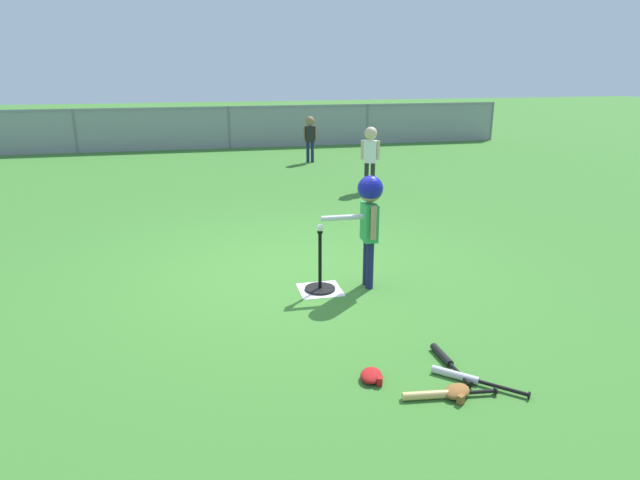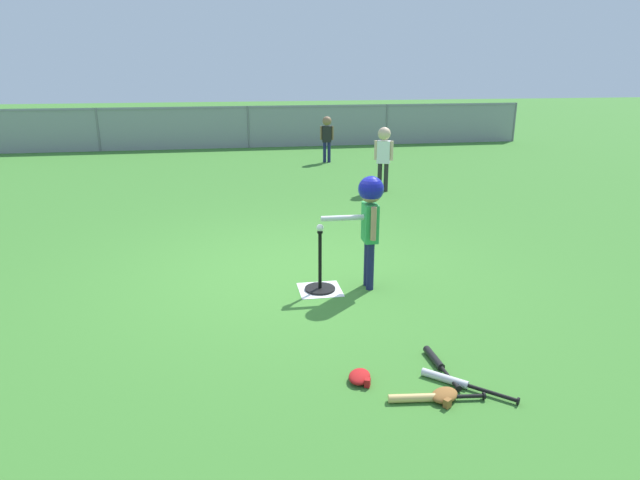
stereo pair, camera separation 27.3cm
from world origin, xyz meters
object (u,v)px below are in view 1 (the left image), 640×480
fielder_deep_center (370,150)px  batter_child (369,209)px  fielder_deep_right (310,133)px  glove_near_bats (457,392)px  spare_bat_silver (465,378)px  glove_by_plate (371,376)px  spare_bat_wood (436,395)px  spare_bat_black (445,359)px  batting_tee (320,281)px  baseball_on_tee (320,228)px

fielder_deep_center → batter_child: bearing=-107.8°
fielder_deep_right → glove_near_bats: fielder_deep_right is taller
spare_bat_silver → glove_by_plate: glove_by_plate is taller
spare_bat_silver → spare_bat_wood: bearing=-152.1°
spare_bat_silver → batter_child: bearing=94.7°
glove_near_bats → spare_bat_wood: bearing=177.5°
fielder_deep_right → spare_bat_wood: fielder_deep_right is taller
batter_child → glove_near_bats: (0.02, -2.11, -0.82)m
spare_bat_wood → spare_bat_black: (0.28, 0.45, 0.00)m
glove_by_plate → glove_near_bats: bearing=-32.5°
fielder_deep_right → spare_bat_silver: (-0.83, -9.69, -0.67)m
batting_tee → glove_by_plate: batting_tee is taller
fielder_deep_center → glove_by_plate: bearing=-107.4°
fielder_deep_center → fielder_deep_right: 3.31m
fielder_deep_center → spare_bat_wood: (-1.58, -6.57, -0.73)m
batting_tee → batter_child: batter_child is taller
glove_by_plate → glove_near_bats: (0.53, -0.34, 0.00)m
spare_bat_silver → spare_bat_wood: 0.34m
batting_tee → glove_by_plate: size_ratio=2.41×
batting_tee → fielder_deep_right: size_ratio=0.59×
fielder_deep_center → spare_bat_silver: size_ratio=2.08×
batter_child → spare_bat_wood: batter_child is taller
fielder_deep_center → glove_by_plate: size_ratio=4.41×
batter_child → spare_bat_black: size_ratio=1.97×
batter_child → fielder_deep_right: bearing=82.7°
fielder_deep_right → glove_by_plate: size_ratio=4.07×
fielder_deep_center → fielder_deep_right: bearing=97.8°
spare_bat_silver → batting_tee: bearing=109.0°
spare_bat_wood → spare_bat_black: 0.53m
fielder_deep_right → glove_near_bats: size_ratio=3.99×
batting_tee → spare_bat_black: 1.78m
spare_bat_wood → fielder_deep_center: bearing=76.5°
spare_bat_wood → glove_near_bats: glove_near_bats is taller
batter_child → spare_bat_silver: 2.11m
glove_by_plate → spare_bat_black: bearing=10.3°
glove_by_plate → glove_near_bats: 0.63m
batting_tee → baseball_on_tee: 0.58m
fielder_deep_center → glove_near_bats: (-1.42, -6.57, -0.72)m
fielder_deep_center → spare_bat_wood: size_ratio=1.70×
batting_tee → spare_bat_black: size_ratio=1.06×
fielder_deep_right → spare_bat_black: fielder_deep_right is taller
fielder_deep_right → glove_by_plate: fielder_deep_right is taller
baseball_on_tee → spare_bat_black: size_ratio=0.12×
baseball_on_tee → spare_bat_silver: bearing=-71.0°
spare_bat_black → spare_bat_silver: bearing=-85.3°
batting_tee → glove_near_bats: bearing=-76.0°
spare_bat_black → baseball_on_tee: bearing=111.3°
fielder_deep_right → glove_near_bats: bearing=-95.6°
baseball_on_tee → glove_near_bats: size_ratio=0.27×
baseball_on_tee → glove_by_plate: (-0.00, -1.78, -0.64)m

